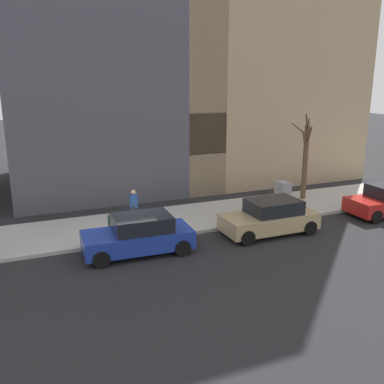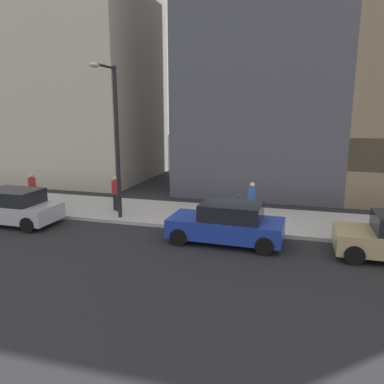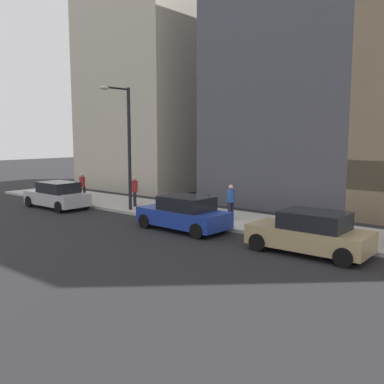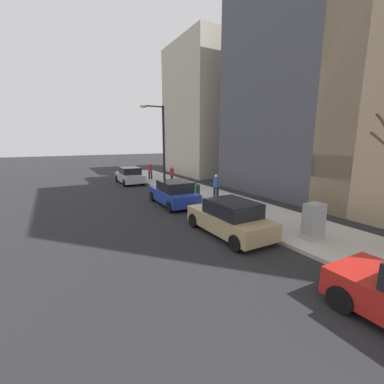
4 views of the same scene
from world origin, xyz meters
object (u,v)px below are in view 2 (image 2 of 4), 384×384
at_px(parking_meter, 239,208).
at_px(trash_bin, 223,213).
at_px(parked_car_blue, 227,223).
at_px(office_block_center, 286,43).
at_px(pedestrian_midblock, 115,191).
at_px(office_tower_right, 82,74).
at_px(pedestrian_near_meter, 252,198).
at_px(pedestrian_far_corner, 32,188).
at_px(parked_car_silver, 12,207).
at_px(streetlamp, 114,130).

xyz_separation_m(parking_meter, trash_bin, (0.45, 0.73, -0.38)).
relative_size(parked_car_blue, office_block_center, 0.24).
bearing_deg(pedestrian_midblock, office_block_center, 91.35).
bearing_deg(office_tower_right, pedestrian_near_meter, -122.52).
bearing_deg(pedestrian_far_corner, office_tower_right, -121.04).
height_order(pedestrian_midblock, office_tower_right, office_tower_right).
xyz_separation_m(pedestrian_near_meter, pedestrian_midblock, (-0.28, 6.41, 0.00)).
relative_size(pedestrian_midblock, office_block_center, 0.09).
xyz_separation_m(pedestrian_midblock, office_tower_right, (8.63, 6.68, 6.25)).
xyz_separation_m(parked_car_silver, trash_bin, (2.08, -8.91, -0.14)).
bearing_deg(office_block_center, pedestrian_midblock, 143.86).
bearing_deg(streetlamp, pedestrian_far_corner, 80.48).
bearing_deg(pedestrian_near_meter, office_tower_right, -123.56).
bearing_deg(parking_meter, parked_car_blue, 172.07).
relative_size(pedestrian_far_corner, office_tower_right, 0.11).
relative_size(parked_car_silver, streetlamp, 0.65).
xyz_separation_m(trash_bin, pedestrian_midblock, (0.63, 5.33, 0.49)).
bearing_deg(parked_car_silver, parked_car_blue, -88.06).
bearing_deg(trash_bin, pedestrian_midblock, 83.24).
height_order(pedestrian_midblock, pedestrian_far_corner, same).
bearing_deg(parked_car_blue, streetlamp, 77.96).
height_order(streetlamp, pedestrian_midblock, streetlamp).
distance_m(parked_car_silver, trash_bin, 9.15).
bearing_deg(office_tower_right, parked_car_silver, -164.69).
relative_size(streetlamp, office_tower_right, 0.44).
xyz_separation_m(parked_car_blue, parked_car_silver, (-0.17, 9.43, 0.00)).
relative_size(trash_bin, pedestrian_near_meter, 0.54).
xyz_separation_m(pedestrian_midblock, office_block_center, (9.75, -7.12, 7.90)).
relative_size(parking_meter, pedestrian_far_corner, 0.81).
bearing_deg(pedestrian_far_corner, parked_car_silver, 62.40).
height_order(parked_car_blue, office_block_center, office_block_center).
height_order(trash_bin, office_tower_right, office_tower_right).
bearing_deg(pedestrian_near_meter, parking_meter, -15.83).
height_order(parked_car_silver, parking_meter, parked_car_silver).
relative_size(parked_car_blue, streetlamp, 0.66).
relative_size(parking_meter, pedestrian_near_meter, 0.81).
distance_m(streetlamp, pedestrian_midblock, 3.26).
xyz_separation_m(pedestrian_near_meter, pedestrian_far_corner, (-0.69, 10.75, 0.00)).
xyz_separation_m(parked_car_blue, office_block_center, (12.29, -1.27, 8.25)).
distance_m(parked_car_silver, office_block_center, 18.37).
distance_m(parked_car_blue, streetlamp, 6.24).
height_order(pedestrian_far_corner, office_tower_right, office_tower_right).
relative_size(streetlamp, office_block_center, 0.36).
bearing_deg(trash_bin, pedestrian_near_meter, -50.00).
xyz_separation_m(streetlamp, pedestrian_midblock, (1.25, 0.70, -2.93)).
distance_m(trash_bin, pedestrian_midblock, 5.39).
relative_size(parked_car_blue, parked_car_silver, 1.01).
relative_size(streetlamp, trash_bin, 7.22).
xyz_separation_m(pedestrian_midblock, pedestrian_far_corner, (-0.41, 4.33, 0.00)).
bearing_deg(office_tower_right, streetlamp, -143.23).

